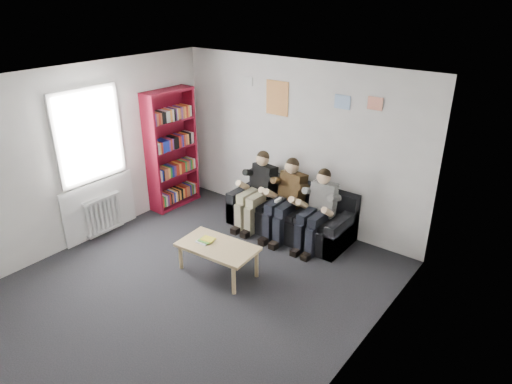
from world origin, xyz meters
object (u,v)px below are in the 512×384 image
coffee_table (218,249)px  sofa (291,215)px  bookshelf (172,150)px  person_middle (285,200)px  person_left (256,191)px  person_right (317,211)px

coffee_table → sofa: bearing=84.9°
bookshelf → person_middle: 2.30m
person_left → person_right: person_left is taller
person_middle → person_right: bearing=7.0°
person_left → person_right: 1.13m
person_right → person_middle: bearing=173.2°
bookshelf → coffee_table: size_ratio=1.94×
bookshelf → person_middle: (2.24, 0.25, -0.42)m
coffee_table → person_right: 1.62m
sofa → coffee_table: bearing=-95.1°
sofa → bookshelf: bookshelf is taller
sofa → person_right: bearing=-18.5°
bookshelf → sofa: bearing=13.5°
sofa → person_right: 0.68m
person_left → person_middle: size_ratio=1.00×
person_middle → person_right: (0.57, 0.00, -0.02)m
coffee_table → person_middle: person_middle is taller
sofa → person_left: person_left is taller
bookshelf → person_right: 2.86m
person_middle → person_right: 0.57m
sofa → person_middle: (-0.00, -0.19, 0.35)m
person_middle → person_right: size_ratio=1.03×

